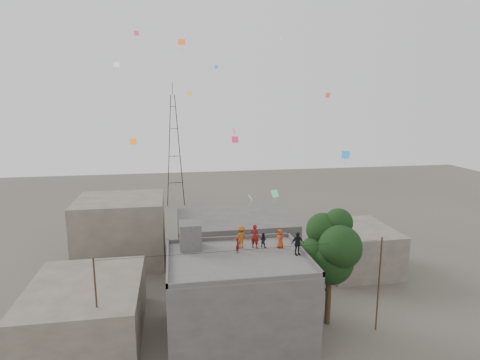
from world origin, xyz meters
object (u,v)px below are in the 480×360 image
object	(u,v)px
stair_head_box	(190,236)
transmission_tower	(174,150)
tree	(332,249)
person_dark_adult	(297,244)
person_red_adult	(255,236)

from	to	relation	value
stair_head_box	transmission_tower	xyz separation A→B (m)	(-0.80, 37.40, 1.97)
stair_head_box	tree	size ratio (longest dim) A/B	0.22
stair_head_box	person_dark_adult	size ratio (longest dim) A/B	1.17
transmission_tower	tree	bearing A→B (deg)	-73.91
transmission_tower	person_dark_adult	distance (m)	40.99
transmission_tower	person_dark_adult	size ratio (longest dim) A/B	11.67
person_red_adult	transmission_tower	bearing A→B (deg)	-49.85
transmission_tower	person_red_adult	distance (m)	38.62
person_dark_adult	person_red_adult	bearing A→B (deg)	135.08
stair_head_box	person_red_adult	size ratio (longest dim) A/B	1.08
person_dark_adult	tree	bearing A→B (deg)	2.26
tree	person_dark_adult	bearing A→B (deg)	-167.48
stair_head_box	transmission_tower	size ratio (longest dim) A/B	0.10
tree	person_dark_adult	world-z (taller)	tree
tree	person_red_adult	world-z (taller)	tree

